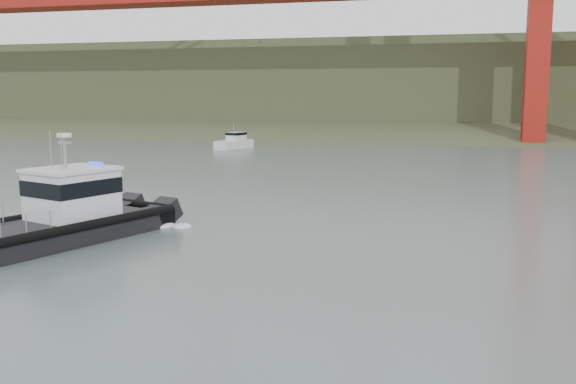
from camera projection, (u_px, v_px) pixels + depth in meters
ground at (225, 299)px, 22.05m from camera, size 400.00×400.00×0.00m
headlands at (421, 95)px, 141.10m from camera, size 500.00×105.36×27.12m
patrol_boat at (68, 212)px, 31.04m from camera, size 7.39×11.70×5.34m
motorboat at (235, 142)px, 84.08m from camera, size 3.78×6.46×3.37m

